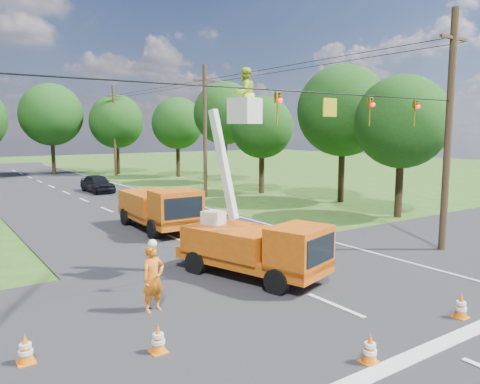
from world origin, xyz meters
TOP-DOWN VIEW (x-y plane):
  - ground at (0.00, 20.00)m, footprint 140.00×140.00m
  - road_main at (0.00, 20.00)m, footprint 12.00×100.00m
  - road_cross at (0.00, 2.00)m, footprint 56.00×10.00m
  - stop_bar at (0.00, -3.20)m, footprint 9.00×0.45m
  - edge_line at (5.60, 20.00)m, footprint 0.12×90.00m
  - bucket_truck at (-0.34, 3.55)m, footprint 3.54×5.78m
  - second_truck at (0.27, 12.52)m, footprint 2.58×6.14m
  - ground_worker at (-4.50, 2.65)m, footprint 0.79×0.59m
  - distant_car at (2.28, 28.95)m, footprint 1.96×4.42m
  - traffic_cone_0 at (-1.84, -2.81)m, footprint 0.38×0.38m
  - traffic_cone_1 at (2.18, -2.55)m, footprint 0.38×0.38m
  - traffic_cone_2 at (2.21, 11.56)m, footprint 0.38×0.38m
  - traffic_cone_3 at (-5.46, 0.27)m, footprint 0.38×0.38m
  - traffic_cone_4 at (-8.07, 1.45)m, footprint 0.38×0.38m
  - traffic_cone_6 at (3.73, 15.31)m, footprint 0.38×0.38m
  - pole_right_near at (8.50, 2.00)m, footprint 1.80×0.30m
  - pole_right_mid at (8.50, 22.00)m, footprint 1.80×0.30m
  - pole_right_far at (8.50, 42.00)m, footprint 1.80×0.30m
  - signal_span at (2.23, 1.99)m, footprint 18.00×0.29m
  - tree_right_a at (13.50, 8.00)m, footprint 5.40×5.40m
  - tree_right_b at (15.00, 14.00)m, footprint 6.40×6.40m
  - tree_right_c at (13.20, 21.00)m, footprint 5.00×5.00m
  - tree_right_d at (14.80, 29.00)m, footprint 6.00×6.00m
  - tree_right_e at (13.80, 37.00)m, footprint 5.60×5.60m
  - tree_far_b at (3.00, 47.00)m, footprint 7.00×7.00m
  - tree_far_c at (9.50, 44.00)m, footprint 6.20×6.20m

SIDE VIEW (x-z plane):
  - ground at x=0.00m, z-range 0.00..0.00m
  - road_main at x=0.00m, z-range -0.03..0.03m
  - road_cross at x=0.00m, z-range -0.04..0.04m
  - stop_bar at x=0.00m, z-range -0.01..0.01m
  - edge_line at x=5.60m, z-range -0.01..0.01m
  - traffic_cone_0 at x=-1.84m, z-range 0.00..0.71m
  - traffic_cone_1 at x=2.18m, z-range 0.00..0.71m
  - traffic_cone_2 at x=2.21m, z-range 0.00..0.71m
  - traffic_cone_3 at x=-5.46m, z-range 0.00..0.71m
  - traffic_cone_4 at x=-8.07m, z-range 0.00..0.71m
  - traffic_cone_6 at x=3.73m, z-range 0.00..0.71m
  - distant_car at x=2.28m, z-range 0.00..1.48m
  - ground_worker at x=-4.50m, z-range 0.00..1.95m
  - second_truck at x=0.27m, z-range 0.05..2.32m
  - bucket_truck at x=-0.34m, z-range -2.03..5.16m
  - pole_right_near at x=8.50m, z-range 0.11..10.11m
  - pole_right_mid at x=8.50m, z-range 0.11..10.11m
  - pole_right_far at x=8.50m, z-range 0.11..10.11m
  - tree_right_c at x=13.20m, z-range 1.40..9.23m
  - tree_right_a at x=13.50m, z-range 1.42..9.70m
  - tree_right_e at x=13.80m, z-range 1.50..10.12m
  - signal_span at x=2.23m, z-range 5.34..6.41m
  - tree_far_c at x=9.50m, z-range 1.47..10.65m
  - tree_right_b at x=15.00m, z-range 1.61..11.26m
  - tree_right_d at x=14.80m, z-range 1.83..11.53m
  - tree_far_b at x=3.00m, z-range 1.65..11.97m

